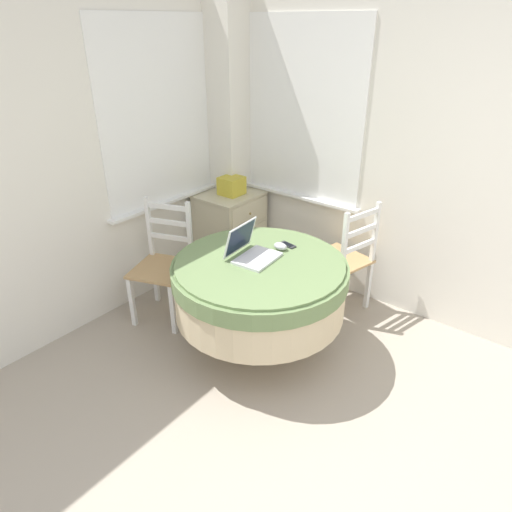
# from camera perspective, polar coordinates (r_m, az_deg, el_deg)

# --- Properties ---
(corner_room_shell) EXTENTS (4.47, 4.48, 2.55)m
(corner_room_shell) POSITION_cam_1_polar(r_m,az_deg,el_deg) (3.12, -1.90, 11.35)
(corner_room_shell) COLOR white
(corner_room_shell) RESTS_ON ground_plane
(round_dining_table) EXTENTS (1.18, 1.18, 0.72)m
(round_dining_table) POSITION_cam_1_polar(r_m,az_deg,el_deg) (3.10, 0.46, -3.49)
(round_dining_table) COLOR #4C3D2D
(round_dining_table) RESTS_ON ground_plane
(laptop) EXTENTS (0.33, 0.31, 0.23)m
(laptop) POSITION_cam_1_polar(r_m,az_deg,el_deg) (3.04, -0.61, 0.64)
(laptop) COLOR silver
(laptop) RESTS_ON round_dining_table
(computer_mouse) EXTENTS (0.06, 0.10, 0.05)m
(computer_mouse) POSITION_cam_1_polar(r_m,az_deg,el_deg) (3.17, 3.06, 1.23)
(computer_mouse) COLOR silver
(computer_mouse) RESTS_ON round_dining_table
(cell_phone) EXTENTS (0.07, 0.13, 0.01)m
(cell_phone) POSITION_cam_1_polar(r_m,az_deg,el_deg) (3.24, 3.98, 1.41)
(cell_phone) COLOR #2D2D33
(cell_phone) RESTS_ON round_dining_table
(dining_chair_near_back_window) EXTENTS (0.54, 0.52, 0.93)m
(dining_chair_near_back_window) POSITION_cam_1_polar(r_m,az_deg,el_deg) (3.63, -11.46, -1.06)
(dining_chair_near_back_window) COLOR tan
(dining_chair_near_back_window) RESTS_ON ground_plane
(dining_chair_near_right_window) EXTENTS (0.49, 0.51, 0.93)m
(dining_chair_near_right_window) POSITION_cam_1_polar(r_m,az_deg,el_deg) (3.69, 10.89, -0.48)
(dining_chair_near_right_window) COLOR tan
(dining_chair_near_right_window) RESTS_ON ground_plane
(corner_cabinet) EXTENTS (0.56, 0.50, 0.75)m
(corner_cabinet) POSITION_cam_1_polar(r_m,az_deg,el_deg) (4.31, -3.18, 3.18)
(corner_cabinet) COLOR beige
(corner_cabinet) RESTS_ON ground_plane
(storage_box) EXTENTS (0.19, 0.19, 0.16)m
(storage_box) POSITION_cam_1_polar(r_m,az_deg,el_deg) (4.12, -3.07, 8.77)
(storage_box) COLOR gold
(storage_box) RESTS_ON corner_cabinet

